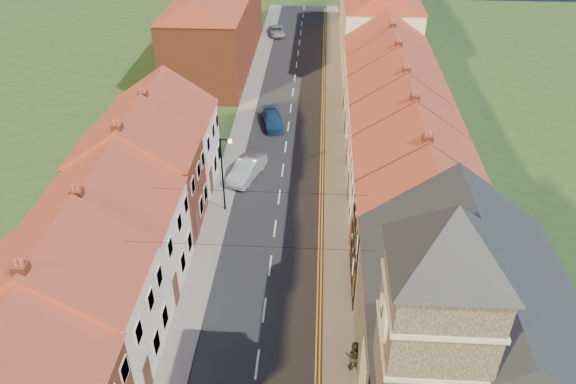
% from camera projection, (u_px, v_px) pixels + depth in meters
% --- Properties ---
extents(road, '(7.00, 90.00, 0.02)m').
position_uv_depth(road, '(286.00, 147.00, 50.07)').
color(road, black).
rests_on(road, ground).
extents(pavement_left, '(1.80, 90.00, 0.12)m').
position_uv_depth(pavement_left, '(237.00, 145.00, 50.27)').
color(pavement_left, gray).
rests_on(pavement_left, ground).
extents(pavement_right, '(1.80, 90.00, 0.12)m').
position_uv_depth(pavement_right, '(335.00, 148.00, 49.82)').
color(pavement_right, gray).
rests_on(pavement_right, ground).
extents(church, '(11.25, 14.25, 15.20)m').
position_uv_depth(church, '(462.00, 335.00, 24.20)').
color(church, '#2C261E').
rests_on(church, ground).
extents(cottage_r_tudor, '(8.30, 5.20, 9.00)m').
position_uv_depth(cottage_r_tudor, '(425.00, 229.00, 32.77)').
color(cottage_r_tudor, white).
rests_on(cottage_r_tudor, ground).
extents(cottage_r_white_near, '(8.30, 6.00, 9.00)m').
position_uv_depth(cottage_r_white_near, '(414.00, 179.00, 37.24)').
color(cottage_r_white_near, silver).
rests_on(cottage_r_white_near, ground).
extents(cottage_r_cream_mid, '(8.30, 5.20, 9.00)m').
position_uv_depth(cottage_r_cream_mid, '(405.00, 141.00, 41.72)').
color(cottage_r_cream_mid, '#B9A392').
rests_on(cottage_r_cream_mid, ground).
extents(cottage_r_pink, '(8.30, 6.00, 9.00)m').
position_uv_depth(cottage_r_pink, '(397.00, 109.00, 46.21)').
color(cottage_r_pink, white).
rests_on(cottage_r_pink, ground).
extents(cottage_r_white_far, '(8.30, 5.20, 9.00)m').
position_uv_depth(cottage_r_white_far, '(391.00, 83.00, 50.68)').
color(cottage_r_white_far, silver).
rests_on(cottage_r_white_far, ground).
extents(cottage_r_cream_far, '(8.30, 6.00, 9.00)m').
position_uv_depth(cottage_r_cream_far, '(386.00, 62.00, 55.17)').
color(cottage_r_cream_far, white).
rests_on(cottage_r_cream_far, ground).
extents(cottage_l_cream, '(8.30, 6.30, 9.10)m').
position_uv_depth(cottage_l_cream, '(67.00, 302.00, 27.74)').
color(cottage_l_cream, white).
rests_on(cottage_l_cream, ground).
extents(cottage_l_white, '(8.30, 6.90, 8.80)m').
position_uv_depth(cottage_l_white, '(109.00, 226.00, 33.14)').
color(cottage_l_white, silver).
rests_on(cottage_l_white, ground).
extents(cottage_l_brick_mid, '(8.30, 5.70, 9.10)m').
position_uv_depth(cottage_l_brick_mid, '(138.00, 170.00, 38.11)').
color(cottage_l_brick_mid, brown).
rests_on(cottage_l_brick_mid, ground).
extents(cottage_l_pink, '(8.30, 6.30, 8.80)m').
position_uv_depth(cottage_l_pink, '(160.00, 133.00, 43.01)').
color(cottage_l_pink, silver).
rests_on(cottage_l_pink, ground).
extents(block_right_far, '(8.30, 24.20, 10.50)m').
position_uv_depth(block_right_far, '(376.00, 9.00, 67.41)').
color(block_right_far, white).
rests_on(block_right_far, ground).
extents(block_left_far, '(8.30, 24.20, 10.50)m').
position_uv_depth(block_left_far, '(216.00, 19.00, 64.20)').
color(block_left_far, brown).
rests_on(block_left_far, ground).
extents(lamppost, '(0.88, 0.15, 6.00)m').
position_uv_depth(lamppost, '(223.00, 170.00, 40.00)').
color(lamppost, black).
rests_on(lamppost, pavement_left).
extents(car_mid, '(3.03, 5.04, 1.57)m').
position_uv_depth(car_mid, '(247.00, 169.00, 45.43)').
color(car_mid, '#AAACB2').
rests_on(car_mid, ground).
extents(car_far, '(2.74, 4.67, 1.27)m').
position_uv_depth(car_far, '(273.00, 120.00, 53.12)').
color(car_far, navy).
rests_on(car_far, ground).
extents(car_distant, '(2.63, 4.41, 1.15)m').
position_uv_depth(car_distant, '(277.00, 31.00, 75.47)').
color(car_distant, '#A8ACB0').
rests_on(car_distant, ground).
extents(pedestrian_right, '(1.10, 0.96, 1.91)m').
position_uv_depth(pedestrian_right, '(354.00, 356.00, 29.30)').
color(pedestrian_right, black).
rests_on(pedestrian_right, pavement_right).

